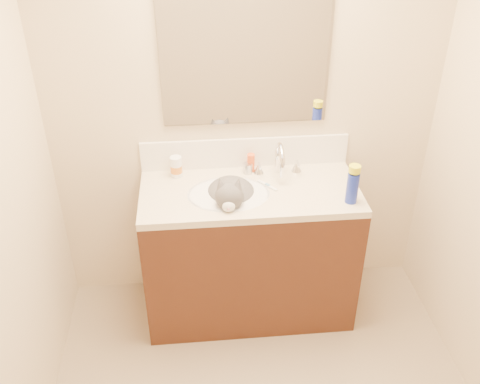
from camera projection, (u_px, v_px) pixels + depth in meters
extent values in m
cube|color=beige|center=(245.00, 103.00, 2.94)|extent=(2.20, 0.04, 2.50)
cube|color=#3F1F11|center=(249.00, 254.00, 3.16)|extent=(1.20, 0.55, 0.82)
cube|color=beige|center=(250.00, 193.00, 2.93)|extent=(1.20, 0.55, 0.04)
ellipsoid|color=white|center=(229.00, 205.00, 2.92)|extent=(0.45, 0.36, 0.14)
cylinder|color=silver|center=(278.00, 163.00, 3.05)|extent=(0.04, 0.04, 0.11)
torus|color=silver|center=(280.00, 160.00, 2.97)|extent=(0.03, 0.20, 0.20)
cylinder|color=silver|center=(282.00, 172.00, 2.92)|extent=(0.03, 0.03, 0.06)
cone|color=silver|center=(259.00, 168.00, 3.06)|extent=(0.06, 0.06, 0.06)
cone|color=silver|center=(297.00, 166.00, 3.08)|extent=(0.06, 0.06, 0.06)
ellipsoid|color=#4C4A4C|center=(231.00, 197.00, 2.94)|extent=(0.33, 0.36, 0.21)
ellipsoid|color=#4C4A4C|center=(229.00, 197.00, 2.76)|extent=(0.17, 0.16, 0.14)
ellipsoid|color=#4C4A4C|center=(230.00, 196.00, 2.84)|extent=(0.12, 0.12, 0.13)
cone|color=#4C4A4C|center=(221.00, 183.00, 2.74)|extent=(0.08, 0.08, 0.09)
cone|color=#4C4A4C|center=(238.00, 184.00, 2.74)|extent=(0.08, 0.08, 0.09)
ellipsoid|color=silver|center=(229.00, 206.00, 2.72)|extent=(0.07, 0.06, 0.06)
ellipsoid|color=silver|center=(230.00, 208.00, 2.84)|extent=(0.12, 0.08, 0.13)
sphere|color=pink|center=(228.00, 209.00, 2.70)|extent=(0.01, 0.01, 0.01)
cylinder|color=#4C4A4C|center=(255.00, 209.00, 2.96)|extent=(0.07, 0.22, 0.04)
cube|color=white|center=(245.00, 153.00, 3.09)|extent=(1.20, 0.02, 0.18)
cube|color=white|center=(246.00, 52.00, 2.78)|extent=(0.90, 0.02, 0.80)
cylinder|color=white|center=(176.00, 167.00, 3.01)|extent=(0.07, 0.07, 0.12)
cylinder|color=orange|center=(176.00, 169.00, 3.02)|extent=(0.07, 0.07, 0.04)
cylinder|color=#B7B7BC|center=(248.00, 168.00, 3.06)|extent=(0.06, 0.06, 0.06)
cylinder|color=#E4511A|center=(251.00, 163.00, 3.06)|extent=(0.05, 0.05, 0.11)
cube|color=white|center=(267.00, 186.00, 2.94)|extent=(0.10, 0.12, 0.01)
cube|color=#5990BE|center=(267.00, 185.00, 2.94)|extent=(0.03, 0.03, 0.01)
cylinder|color=#1728A5|center=(352.00, 188.00, 2.77)|extent=(0.08, 0.08, 0.17)
cylinder|color=yellow|center=(355.00, 169.00, 2.71)|extent=(0.08, 0.08, 0.04)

